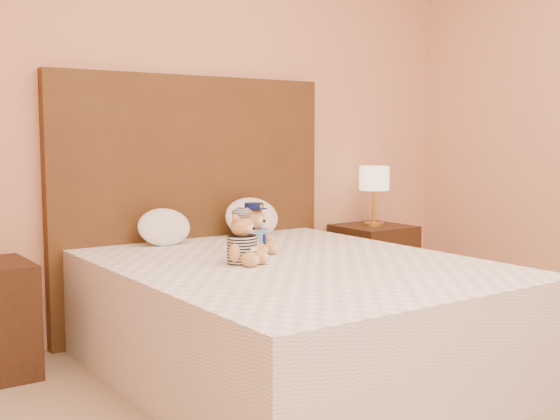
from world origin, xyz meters
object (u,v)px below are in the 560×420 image
object	(u,v)px
bed	(293,318)
teddy_prisoner	(242,238)
pillow_left	(164,225)
nightstand_right	(373,266)
lamp	(374,181)
pillow_right	(252,215)
teddy_police	(254,229)

from	to	relation	value
bed	teddy_prisoner	distance (m)	0.47
pillow_left	nightstand_right	bearing A→B (deg)	-1.12
teddy_prisoner	lamp	bearing A→B (deg)	3.99
bed	pillow_left	size ratio (longest dim) A/B	6.42
nightstand_right	lamp	size ratio (longest dim) A/B	1.38
pillow_right	nightstand_right	bearing A→B (deg)	-1.80
nightstand_right	teddy_police	world-z (taller)	teddy_police
nightstand_right	lamp	world-z (taller)	lamp
bed	lamp	size ratio (longest dim) A/B	5.00
teddy_police	teddy_prisoner	size ratio (longest dim) A/B	1.04
bed	lamp	distance (m)	1.59
nightstand_right	teddy_prisoner	distance (m)	1.70
teddy_police	pillow_right	bearing A→B (deg)	43.28
pillow_right	lamp	bearing A→B (deg)	-1.80
teddy_police	lamp	bearing A→B (deg)	6.50
pillow_right	pillow_left	bearing A→B (deg)	180.00
nightstand_right	teddy_prisoner	xyz separation A→B (m)	(-1.48, -0.72, 0.40)
lamp	pillow_left	distance (m)	1.54
pillow_right	teddy_prisoner	bearing A→B (deg)	-125.51
teddy_prisoner	teddy_police	bearing A→B (deg)	24.16
pillow_left	pillow_right	world-z (taller)	pillow_right
pillow_left	teddy_police	bearing A→B (deg)	-65.68
teddy_prisoner	pillow_left	xyz separation A→B (m)	(-0.04, 0.75, -0.01)
nightstand_right	teddy_police	distance (m)	1.44
teddy_prisoner	pillow_right	world-z (taller)	pillow_right
lamp	teddy_prisoner	xyz separation A→B (m)	(-1.48, -0.72, -0.17)
lamp	pillow_left	size ratio (longest dim) A/B	1.28
lamp	pillow_left	xyz separation A→B (m)	(-1.53, 0.03, -0.19)
bed	pillow_right	world-z (taller)	pillow_right
nightstand_right	teddy_prisoner	world-z (taller)	teddy_prisoner
lamp	pillow_right	xyz separation A→B (m)	(-0.95, 0.03, -0.17)
bed	teddy_police	size ratio (longest dim) A/B	7.74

